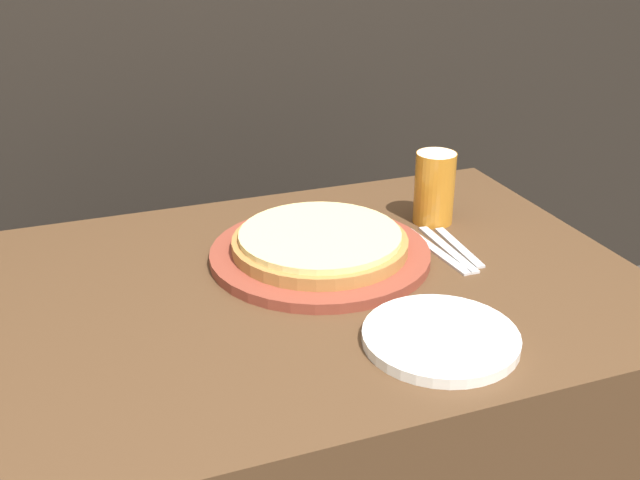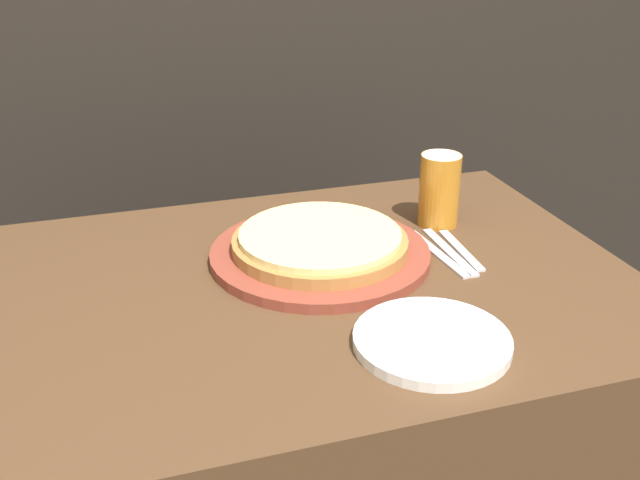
{
  "view_description": "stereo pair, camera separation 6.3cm",
  "coord_description": "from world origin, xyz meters",
  "px_view_note": "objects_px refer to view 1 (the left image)",
  "views": [
    {
      "loc": [
        -0.38,
        -1.12,
        1.39
      ],
      "look_at": [
        0.06,
        0.08,
        0.79
      ],
      "focal_mm": 42.0,
      "sensor_mm": 36.0,
      "label": 1
    },
    {
      "loc": [
        -0.32,
        -1.14,
        1.39
      ],
      "look_at": [
        0.06,
        0.08,
        0.79
      ],
      "focal_mm": 42.0,
      "sensor_mm": 36.0,
      "label": 2
    }
  ],
  "objects_px": {
    "pizza_on_board": "(320,248)",
    "dinner_knife": "(448,249)",
    "dinner_plate": "(441,338)",
    "beer_glass": "(435,185)",
    "spoon": "(459,247)",
    "fork": "(436,251)"
  },
  "relations": [
    {
      "from": "dinner_plate",
      "to": "spoon",
      "type": "xyz_separation_m",
      "value": [
        0.2,
        0.29,
        -0.01
      ]
    },
    {
      "from": "fork",
      "to": "spoon",
      "type": "bearing_deg",
      "value": -0.0
    },
    {
      "from": "pizza_on_board",
      "to": "dinner_knife",
      "type": "distance_m",
      "value": 0.25
    },
    {
      "from": "dinner_plate",
      "to": "spoon",
      "type": "bearing_deg",
      "value": 55.49
    },
    {
      "from": "fork",
      "to": "dinner_plate",
      "type": "bearing_deg",
      "value": -117.22
    },
    {
      "from": "beer_glass",
      "to": "fork",
      "type": "relative_size",
      "value": 0.71
    },
    {
      "from": "pizza_on_board",
      "to": "spoon",
      "type": "distance_m",
      "value": 0.28
    },
    {
      "from": "beer_glass",
      "to": "dinner_plate",
      "type": "relative_size",
      "value": 0.62
    },
    {
      "from": "spoon",
      "to": "dinner_knife",
      "type": "bearing_deg",
      "value": 180.0
    },
    {
      "from": "beer_glass",
      "to": "spoon",
      "type": "distance_m",
      "value": 0.16
    },
    {
      "from": "dinner_plate",
      "to": "dinner_knife",
      "type": "distance_m",
      "value": 0.34
    },
    {
      "from": "dinner_knife",
      "to": "beer_glass",
      "type": "bearing_deg",
      "value": 74.23
    },
    {
      "from": "pizza_on_board",
      "to": "dinner_knife",
      "type": "bearing_deg",
      "value": -11.45
    },
    {
      "from": "dinner_plate",
      "to": "fork",
      "type": "distance_m",
      "value": 0.32
    },
    {
      "from": "fork",
      "to": "dinner_knife",
      "type": "distance_m",
      "value": 0.03
    },
    {
      "from": "pizza_on_board",
      "to": "spoon",
      "type": "height_order",
      "value": "pizza_on_board"
    },
    {
      "from": "beer_glass",
      "to": "spoon",
      "type": "xyz_separation_m",
      "value": [
        -0.01,
        -0.14,
        -0.08
      ]
    },
    {
      "from": "dinner_plate",
      "to": "dinner_knife",
      "type": "relative_size",
      "value": 1.14
    },
    {
      "from": "pizza_on_board",
      "to": "beer_glass",
      "type": "bearing_deg",
      "value": 16.63
    },
    {
      "from": "dinner_plate",
      "to": "dinner_knife",
      "type": "height_order",
      "value": "dinner_plate"
    },
    {
      "from": "fork",
      "to": "beer_glass",
      "type": "bearing_deg",
      "value": 64.98
    },
    {
      "from": "pizza_on_board",
      "to": "dinner_plate",
      "type": "height_order",
      "value": "pizza_on_board"
    }
  ]
}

